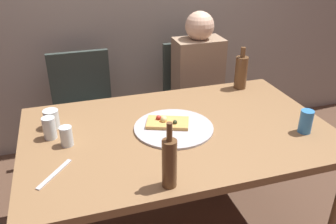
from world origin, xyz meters
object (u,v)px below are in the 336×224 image
(pizza_slice_last, at_px, (167,122))
(tumbler_far, at_px, (66,136))
(dining_table, at_px, (178,141))
(chair_right, at_px, (194,93))
(beer_bottle, at_px, (169,162))
(tumbler_near, at_px, (49,128))
(guest_in_sweater, at_px, (202,85))
(table_knife, at_px, (55,174))
(wine_bottle, at_px, (241,72))
(pizza_tray, at_px, (174,128))
(soda_can, at_px, (306,122))
(wine_glass, at_px, (52,119))
(chair_left, at_px, (84,107))

(pizza_slice_last, bearing_deg, tumbler_far, -176.21)
(dining_table, relative_size, chair_right, 1.77)
(beer_bottle, height_order, tumbler_near, beer_bottle)
(tumbler_far, bearing_deg, guest_in_sweater, 36.15)
(pizza_slice_last, distance_m, table_knife, 0.64)
(dining_table, bearing_deg, tumbler_near, 170.30)
(pizza_slice_last, xyz_separation_m, tumbler_near, (-0.59, 0.06, 0.03))
(dining_table, bearing_deg, tumbler_far, 178.53)
(guest_in_sweater, bearing_deg, chair_right, -90.00)
(beer_bottle, xyz_separation_m, table_knife, (-0.45, 0.21, -0.11))
(guest_in_sweater, bearing_deg, wine_bottle, 109.85)
(table_knife, bearing_deg, pizza_tray, -31.55)
(chair_right, bearing_deg, pizza_tray, 62.41)
(dining_table, bearing_deg, soda_can, -19.60)
(tumbler_near, bearing_deg, table_knife, -88.20)
(tumbler_near, height_order, chair_right, chair_right)
(pizza_tray, distance_m, pizza_slice_last, 0.05)
(beer_bottle, xyz_separation_m, soda_can, (0.79, 0.20, -0.05))
(tumbler_far, distance_m, wine_glass, 0.21)
(pizza_slice_last, height_order, wine_bottle, wine_bottle)
(tumbler_near, distance_m, soda_can, 1.29)
(tumbler_far, bearing_deg, soda_can, -11.21)
(pizza_slice_last, relative_size, chair_left, 0.28)
(tumbler_near, relative_size, soda_can, 0.93)
(chair_left, relative_size, guest_in_sweater, 0.77)
(pizza_tray, bearing_deg, pizza_slice_last, 123.81)
(tumbler_far, xyz_separation_m, chair_left, (0.13, 0.88, -0.28))
(pizza_tray, bearing_deg, guest_in_sweater, 57.78)
(pizza_slice_last, relative_size, table_knife, 1.15)
(tumbler_near, relative_size, wine_glass, 1.14)
(pizza_slice_last, xyz_separation_m, chair_right, (0.49, 0.85, -0.25))
(dining_table, xyz_separation_m, guest_in_sweater, (0.44, 0.75, -0.03))
(pizza_slice_last, height_order, chair_left, chair_left)
(soda_can, distance_m, chair_left, 1.55)
(guest_in_sweater, bearing_deg, dining_table, 59.35)
(soda_can, height_order, table_knife, soda_can)
(pizza_slice_last, bearing_deg, tumbler_near, 174.19)
(beer_bottle, bearing_deg, table_knife, 154.52)
(dining_table, xyz_separation_m, chair_right, (0.44, 0.90, -0.16))
(pizza_tray, relative_size, soda_can, 3.41)
(soda_can, relative_size, chair_left, 0.14)
(table_knife, relative_size, guest_in_sweater, 0.19)
(pizza_slice_last, distance_m, tumbler_near, 0.59)
(dining_table, xyz_separation_m, wine_glass, (-0.63, 0.22, 0.12))
(wine_bottle, xyz_separation_m, wine_glass, (-1.19, -0.19, -0.06))
(wine_glass, bearing_deg, wine_bottle, 8.92)
(pizza_tray, height_order, chair_left, chair_left)
(wine_bottle, height_order, tumbler_far, wine_bottle)
(table_knife, distance_m, chair_right, 1.56)
(beer_bottle, relative_size, chair_left, 0.32)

